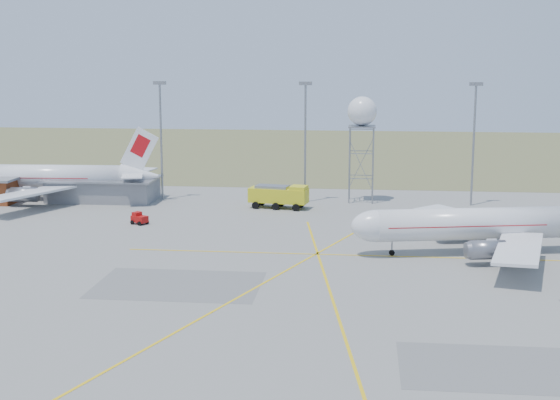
# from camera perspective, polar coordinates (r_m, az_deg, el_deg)

# --- Properties ---
(ground) EXTENTS (400.00, 400.00, 0.00)m
(ground) POSITION_cam_1_polar(r_m,az_deg,el_deg) (69.76, 5.99, -10.18)
(ground) COLOR gray
(ground) RESTS_ON ground
(grass_strip) EXTENTS (400.00, 120.00, 0.03)m
(grass_strip) POSITION_cam_1_polar(r_m,az_deg,el_deg) (206.79, 6.16, 3.53)
(grass_strip) COLOR #5B6638
(grass_strip) RESTS_ON ground
(building_grey) EXTENTS (19.00, 10.00, 3.90)m
(building_grey) POSITION_cam_1_polar(r_m,az_deg,el_deg) (138.72, -12.80, 0.79)
(building_grey) COLOR gray
(building_grey) RESTS_ON ground
(mast_a) EXTENTS (2.20, 0.50, 20.50)m
(mast_a) POSITION_cam_1_polar(r_m,az_deg,el_deg) (136.45, -8.71, 5.05)
(mast_a) COLOR gray
(mast_a) RESTS_ON ground
(mast_b) EXTENTS (2.20, 0.50, 20.50)m
(mast_b) POSITION_cam_1_polar(r_m,az_deg,el_deg) (132.29, 1.86, 5.00)
(mast_b) COLOR gray
(mast_b) RESTS_ON ground
(mast_c) EXTENTS (2.20, 0.50, 20.50)m
(mast_c) POSITION_cam_1_polar(r_m,az_deg,el_deg) (133.17, 14.00, 4.74)
(mast_c) COLOR gray
(mast_c) RESTS_ON ground
(airliner_main) EXTENTS (35.54, 34.00, 12.16)m
(airliner_main) POSITION_cam_1_polar(r_m,az_deg,el_deg) (101.54, 14.65, -1.74)
(airliner_main) COLOR silver
(airliner_main) RESTS_ON ground
(airliner_far) EXTENTS (37.87, 36.78, 12.88)m
(airliner_far) POSITION_cam_1_polar(r_m,az_deg,el_deg) (141.07, -16.68, 1.58)
(airliner_far) COLOR silver
(airliner_far) RESTS_ON ground
(radar_tower) EXTENTS (4.98, 4.98, 18.01)m
(radar_tower) POSITION_cam_1_polar(r_m,az_deg,el_deg) (133.76, 5.99, 4.17)
(radar_tower) COLOR gray
(radar_tower) RESTS_ON ground
(fire_truck) EXTENTS (10.05, 5.20, 3.85)m
(fire_truck) POSITION_cam_1_polar(r_m,az_deg,el_deg) (128.03, 0.00, 0.21)
(fire_truck) COLOR gold
(fire_truck) RESTS_ON ground
(baggage_tug) EXTENTS (2.75, 2.65, 1.79)m
(baggage_tug) POSITION_cam_1_polar(r_m,az_deg,el_deg) (117.86, -10.25, -1.42)
(baggage_tug) COLOR #A60D0B
(baggage_tug) RESTS_ON ground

